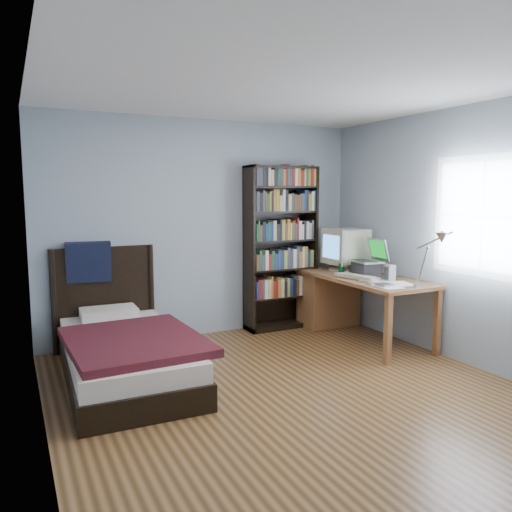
% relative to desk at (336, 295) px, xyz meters
% --- Properties ---
extents(room, '(4.20, 4.24, 2.50)m').
position_rel_desk_xyz_m(room, '(-1.48, -1.59, 0.83)').
color(room, '#503417').
rests_on(room, ground).
extents(desk, '(0.75, 1.74, 0.73)m').
position_rel_desk_xyz_m(desk, '(0.00, 0.00, 0.00)').
color(desk, brown).
rests_on(desk, floor).
extents(crt_monitor, '(0.46, 0.43, 0.51)m').
position_rel_desk_xyz_m(crt_monitor, '(0.08, -0.06, 0.60)').
color(crt_monitor, beige).
rests_on(crt_monitor, desk).
extents(laptop, '(0.37, 0.37, 0.42)m').
position_rel_desk_xyz_m(laptop, '(0.06, -0.51, 0.43)').
color(laptop, '#2D2D30').
rests_on(laptop, desk).
extents(desk_lamp, '(0.23, 0.50, 0.59)m').
position_rel_desk_xyz_m(desk_lamp, '(-0.04, -1.61, 0.78)').
color(desk_lamp, '#99999E').
rests_on(desk_lamp, desk).
extents(keyboard, '(0.31, 0.54, 0.05)m').
position_rel_desk_xyz_m(keyboard, '(-0.15, -0.58, 0.33)').
color(keyboard, '#B4AE96').
rests_on(keyboard, desk).
extents(speaker, '(0.09, 0.09, 0.17)m').
position_rel_desk_xyz_m(speaker, '(0.06, -0.87, 0.40)').
color(speaker, gray).
rests_on(speaker, desk).
extents(soda_can, '(0.07, 0.07, 0.13)m').
position_rel_desk_xyz_m(soda_can, '(-0.11, -0.24, 0.37)').
color(soda_can, '#07360C').
rests_on(soda_can, desk).
extents(mouse, '(0.06, 0.10, 0.03)m').
position_rel_desk_xyz_m(mouse, '(-0.03, -0.22, 0.33)').
color(mouse, silver).
rests_on(mouse, desk).
extents(phone_silver, '(0.10, 0.12, 0.02)m').
position_rel_desk_xyz_m(phone_silver, '(-0.24, -0.82, 0.32)').
color(phone_silver, silver).
rests_on(phone_silver, desk).
extents(phone_grey, '(0.08, 0.11, 0.02)m').
position_rel_desk_xyz_m(phone_grey, '(-0.24, -0.95, 0.32)').
color(phone_grey, gray).
rests_on(phone_grey, desk).
extents(external_drive, '(0.15, 0.15, 0.03)m').
position_rel_desk_xyz_m(external_drive, '(-0.21, -1.10, 0.32)').
color(external_drive, gray).
rests_on(external_drive, desk).
extents(bookshelf, '(0.89, 0.30, 1.99)m').
position_rel_desk_xyz_m(bookshelf, '(-0.59, 0.35, 0.58)').
color(bookshelf, black).
rests_on(bookshelf, floor).
extents(bed, '(1.13, 2.11, 1.16)m').
position_rel_desk_xyz_m(bed, '(-2.68, -0.45, -0.17)').
color(bed, black).
rests_on(bed, floor).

